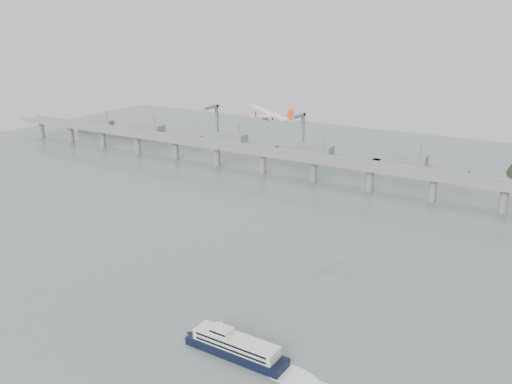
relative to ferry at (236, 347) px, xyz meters
The scene contains 5 objects.
ground 66.11m from the ferry, 138.69° to the left, with size 900.00×900.00×0.00m, color slate.
bridge 249.18m from the ferry, 101.77° to the left, with size 800.00×22.00×23.90m.
distant_fleet 370.50m from the ferry, 123.58° to the left, with size 453.00×60.90×40.00m.
ferry is the anchor object (origin of this frame).
airliner 155.51m from the ferry, 113.69° to the left, with size 35.39×32.42×9.72m.
Camera 1 is at (156.82, -205.83, 134.45)m, focal length 38.00 mm.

